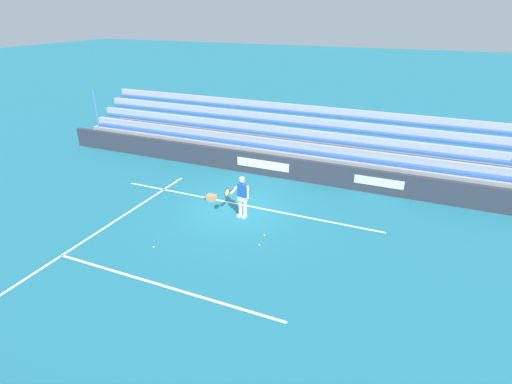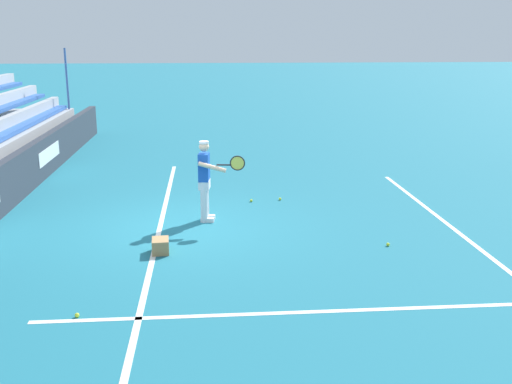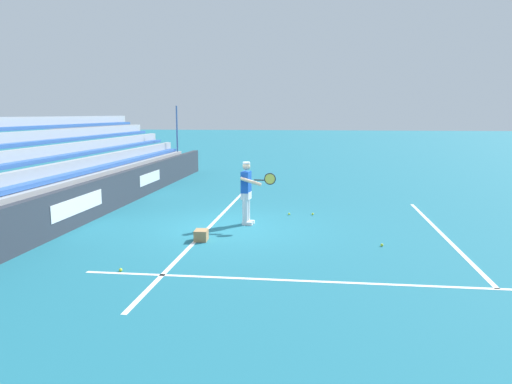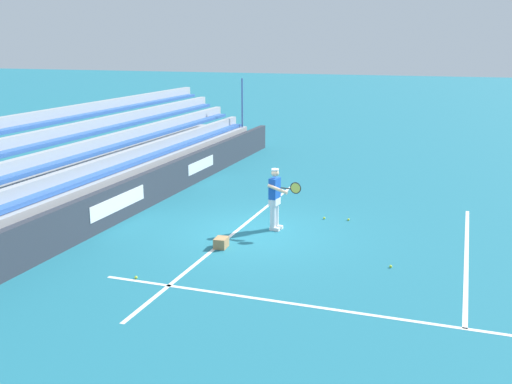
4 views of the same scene
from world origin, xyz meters
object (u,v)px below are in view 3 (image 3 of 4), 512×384
at_px(tennis_player, 247,192).
at_px(tennis_ball_far_right, 289,214).
at_px(ball_box_cardboard, 201,235).
at_px(tennis_ball_by_box, 313,214).
at_px(tennis_ball_midcourt, 382,245).
at_px(tennis_ball_toward_net, 121,270).

distance_m(tennis_player, tennis_ball_far_right, 1.97).
bearing_deg(ball_box_cardboard, tennis_ball_by_box, 142.53).
relative_size(tennis_player, tennis_ball_far_right, 25.98).
height_order(tennis_player, tennis_ball_by_box, tennis_player).
distance_m(tennis_ball_by_box, tennis_ball_midcourt, 3.77).
distance_m(tennis_ball_toward_net, tennis_ball_midcourt, 5.79).
distance_m(ball_box_cardboard, tennis_ball_midcourt, 4.23).
distance_m(tennis_player, tennis_ball_midcourt, 3.98).
bearing_deg(tennis_player, tennis_ball_midcourt, 60.74).
xyz_separation_m(tennis_player, tennis_ball_far_right, (-1.41, 1.07, -0.86)).
height_order(tennis_ball_by_box, tennis_ball_toward_net, same).
height_order(tennis_ball_by_box, tennis_ball_midcourt, same).
relative_size(tennis_player, tennis_ball_toward_net, 25.98).
height_order(tennis_player, tennis_ball_toward_net, tennis_player).
distance_m(ball_box_cardboard, tennis_ball_toward_net, 2.71).
bearing_deg(tennis_ball_midcourt, tennis_ball_far_right, -144.95).
xyz_separation_m(tennis_ball_far_right, tennis_ball_toward_net, (5.83, -2.89, 0.00)).
bearing_deg(tennis_ball_by_box, tennis_ball_far_right, -82.96).
distance_m(ball_box_cardboard, tennis_ball_by_box, 4.28).
relative_size(ball_box_cardboard, tennis_ball_far_right, 6.06).
bearing_deg(tennis_ball_toward_net, ball_box_cardboard, 158.70).
xyz_separation_m(tennis_ball_far_right, tennis_ball_midcourt, (3.31, 2.32, 0.00)).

